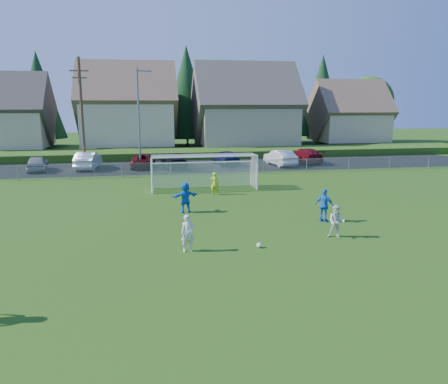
{
  "coord_description": "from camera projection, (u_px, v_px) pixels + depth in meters",
  "views": [
    {
      "loc": [
        -4.07,
        -14.35,
        6.08
      ],
      "look_at": [
        0.0,
        8.0,
        1.4
      ],
      "focal_mm": 35.0,
      "sensor_mm": 36.0,
      "label": 1
    }
  ],
  "objects": [
    {
      "name": "ground",
      "position": [
        264.0,
        274.0,
        15.76
      ],
      "size": [
        160.0,
        160.0,
        0.0
      ],
      "primitive_type": "plane",
      "color": "#193D0C",
      "rests_on": "ground"
    },
    {
      "name": "asphalt_lot",
      "position": [
        188.0,
        166.0,
        42.26
      ],
      "size": [
        60.0,
        60.0,
        0.0
      ],
      "primitive_type": "plane",
      "color": "black",
      "rests_on": "ground"
    },
    {
      "name": "grass_embankment",
      "position": [
        181.0,
        153.0,
        49.41
      ],
      "size": [
        70.0,
        6.0,
        0.8
      ],
      "primitive_type": "cube",
      "color": "#1E420F",
      "rests_on": "ground"
    },
    {
      "name": "soccer_ball",
      "position": [
        259.0,
        245.0,
        18.57
      ],
      "size": [
        0.22,
        0.22,
        0.22
      ],
      "primitive_type": "sphere",
      "color": "white",
      "rests_on": "ground"
    },
    {
      "name": "player_white_a",
      "position": [
        188.0,
        233.0,
        18.0
      ],
      "size": [
        0.61,
        0.43,
        1.56
      ],
      "primitive_type": "imported",
      "rotation": [
        0.0,
        0.0,
        0.11
      ],
      "color": "silver",
      "rests_on": "ground"
    },
    {
      "name": "player_white_b",
      "position": [
        336.0,
        222.0,
        19.81
      ],
      "size": [
        0.92,
        0.85,
        1.52
      ],
      "primitive_type": "imported",
      "rotation": [
        0.0,
        0.0,
        -0.48
      ],
      "color": "silver",
      "rests_on": "ground"
    },
    {
      "name": "player_blue_a",
      "position": [
        324.0,
        205.0,
        22.5
      ],
      "size": [
        1.01,
        1.0,
        1.71
      ],
      "primitive_type": "imported",
      "rotation": [
        0.0,
        0.0,
        2.38
      ],
      "color": "blue",
      "rests_on": "ground"
    },
    {
      "name": "player_blue_b",
      "position": [
        185.0,
        197.0,
        24.43
      ],
      "size": [
        1.67,
        0.92,
        1.72
      ],
      "primitive_type": "imported",
      "rotation": [
        0.0,
        0.0,
        3.42
      ],
      "color": "blue",
      "rests_on": "ground"
    },
    {
      "name": "goalkeeper",
      "position": [
        215.0,
        183.0,
        29.15
      ],
      "size": [
        0.64,
        0.51,
        1.52
      ],
      "primitive_type": "imported",
      "rotation": [
        0.0,
        0.0,
        2.83
      ],
      "color": "#B2E41A",
      "rests_on": "ground"
    },
    {
      "name": "car_a",
      "position": [
        37.0,
        163.0,
        39.17
      ],
      "size": [
        2.19,
        4.29,
        1.4
      ],
      "primitive_type": "imported",
      "rotation": [
        0.0,
        0.0,
        3.28
      ],
      "color": "gray",
      "rests_on": "ground"
    },
    {
      "name": "car_b",
      "position": [
        88.0,
        160.0,
        40.38
      ],
      "size": [
        2.16,
        5.0,
        1.6
      ],
      "primitive_type": "imported",
      "rotation": [
        0.0,
        0.0,
        3.05
      ],
      "color": "white",
      "rests_on": "ground"
    },
    {
      "name": "car_c",
      "position": [
        143.0,
        160.0,
        41.33
      ],
      "size": [
        2.33,
        4.91,
        1.36
      ],
      "primitive_type": "imported",
      "rotation": [
        0.0,
        0.0,
        3.12
      ],
      "color": "#54090D",
      "rests_on": "ground"
    },
    {
      "name": "car_d",
      "position": [
        174.0,
        161.0,
        40.85
      ],
      "size": [
        2.46,
        5.07,
        1.42
      ],
      "primitive_type": "imported",
      "rotation": [
        0.0,
        0.0,
        3.24
      ],
      "color": "black",
      "rests_on": "ground"
    },
    {
      "name": "car_e",
      "position": [
        226.0,
        158.0,
        42.93
      ],
      "size": [
        2.28,
        4.52,
        1.48
      ],
      "primitive_type": "imported",
      "rotation": [
        0.0,
        0.0,
        3.27
      ],
      "color": "#141746",
      "rests_on": "ground"
    },
    {
      "name": "car_f",
      "position": [
        280.0,
        158.0,
        42.69
      ],
      "size": [
        2.23,
        4.81,
        1.53
      ],
      "primitive_type": "imported",
      "rotation": [
        0.0,
        0.0,
        3.28
      ],
      "color": "silver",
      "rests_on": "ground"
    },
    {
      "name": "car_g",
      "position": [
        305.0,
        156.0,
        44.45
      ],
      "size": [
        2.43,
        5.32,
        1.51
      ],
      "primitive_type": "imported",
      "rotation": [
        0.0,
        0.0,
        3.2
      ],
      "color": "maroon",
      "rests_on": "ground"
    },
    {
      "name": "soccer_goal",
      "position": [
        204.0,
        166.0,
        30.9
      ],
      "size": [
        7.42,
        1.9,
        2.5
      ],
      "color": "white",
      "rests_on": "ground"
    },
    {
      "name": "chainlink_fence",
      "position": [
        194.0,
        168.0,
        36.84
      ],
      "size": [
        52.06,
        0.06,
        1.2
      ],
      "color": "gray",
      "rests_on": "ground"
    },
    {
      "name": "streetlight",
      "position": [
        139.0,
        116.0,
        39.06
      ],
      "size": [
        1.38,
        0.18,
        9.0
      ],
      "color": "slate",
      "rests_on": "ground"
    },
    {
      "name": "utility_pole",
      "position": [
        82.0,
        113.0,
        39.07
      ],
      "size": [
        1.6,
        0.26,
        10.0
      ],
      "color": "#473321",
      "rests_on": "ground"
    },
    {
      "name": "houses_row",
      "position": [
        191.0,
        92.0,
        55.55
      ],
      "size": [
        53.9,
        11.45,
        13.27
      ],
      "color": "tan",
      "rests_on": "ground"
    },
    {
      "name": "tree_row",
      "position": [
        180.0,
        96.0,
        61.52
      ],
      "size": [
        65.98,
        12.36,
        13.8
      ],
      "color": "#382616",
      "rests_on": "ground"
    }
  ]
}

